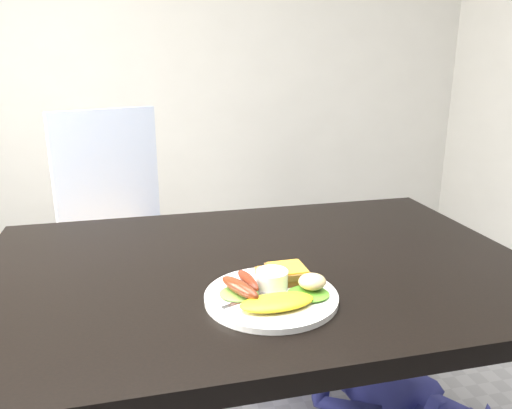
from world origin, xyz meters
TOP-DOWN VIEW (x-y plane):
  - room_back_panel at (0.00, 2.25)m, footprint 4.00×0.04m
  - dining_table at (0.00, 0.00)m, footprint 1.20×0.80m
  - dining_chair at (-0.37, 0.97)m, footprint 0.57×0.57m
  - person at (0.37, 0.51)m, footprint 0.57×0.48m
  - plate at (-0.02, -0.17)m, footprint 0.25×0.25m
  - lettuce_left at (-0.08, -0.16)m, footprint 0.09×0.09m
  - lettuce_right at (0.05, -0.19)m, footprint 0.10×0.09m
  - omelette at (-0.02, -0.22)m, footprint 0.14×0.07m
  - sausage_a at (-0.08, -0.17)m, footprint 0.07×0.11m
  - sausage_b at (-0.06, -0.15)m, footprint 0.04×0.09m
  - ramekin at (-0.01, -0.15)m, footprint 0.07×0.07m
  - toast_a at (0.01, -0.12)m, footprint 0.09×0.09m
  - toast_b at (0.03, -0.12)m, footprint 0.08×0.08m
  - potato_salad at (0.06, -0.19)m, footprint 0.05×0.05m
  - fork at (-0.06, -0.18)m, footprint 0.13×0.07m

SIDE VIEW (x-z plane):
  - dining_chair at x=-0.37m, z-range 0.42..0.48m
  - person at x=0.37m, z-range 0.00..1.34m
  - dining_table at x=0.00m, z-range 0.71..0.75m
  - plate at x=-0.02m, z-range 0.75..0.76m
  - fork at x=-0.06m, z-range 0.76..0.77m
  - lettuce_right at x=0.05m, z-range 0.76..0.77m
  - lettuce_left at x=-0.08m, z-range 0.76..0.77m
  - toast_a at x=0.01m, z-range 0.76..0.78m
  - omelette at x=-0.02m, z-range 0.76..0.78m
  - ramekin at x=-0.01m, z-range 0.76..0.80m
  - toast_b at x=0.03m, z-range 0.78..0.79m
  - sausage_a at x=-0.08m, z-range 0.77..0.80m
  - sausage_b at x=-0.06m, z-range 0.77..0.79m
  - potato_salad at x=0.06m, z-range 0.77..0.80m
  - room_back_panel at x=0.00m, z-range 0.00..2.70m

